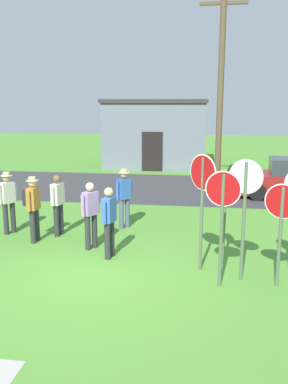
# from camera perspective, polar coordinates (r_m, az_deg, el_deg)

# --- Properties ---
(ground_plane) EXTENTS (80.00, 80.00, 0.00)m
(ground_plane) POSITION_cam_1_polar(r_m,az_deg,el_deg) (8.97, -7.57, -11.39)
(ground_plane) COLOR #518E33
(street_asphalt) EXTENTS (60.00, 6.40, 0.01)m
(street_asphalt) POSITION_cam_1_polar(r_m,az_deg,el_deg) (17.90, 0.65, 0.70)
(street_asphalt) COLOR #38383A
(street_asphalt) RESTS_ON ground
(building_background) EXTENTS (5.77, 4.53, 3.79)m
(building_background) POSITION_cam_1_polar(r_m,az_deg,el_deg) (24.05, 1.80, 8.21)
(building_background) COLOR slate
(building_background) RESTS_ON ground
(utility_pole) EXTENTS (1.80, 0.24, 7.85)m
(utility_pole) POSITION_cam_1_polar(r_m,az_deg,el_deg) (16.80, 10.56, 13.82)
(utility_pole) COLOR brown
(utility_pole) RESTS_ON ground
(stop_sign_leaning_right) EXTENTS (0.54, 0.57, 2.55)m
(stop_sign_leaning_right) POSITION_cam_1_polar(r_m,az_deg,el_deg) (8.76, 8.08, 0.03)
(stop_sign_leaning_right) COLOR #51664C
(stop_sign_leaning_right) RESTS_ON ground
(stop_sign_low_front) EXTENTS (0.63, 0.30, 2.51)m
(stop_sign_low_front) POSITION_cam_1_polar(r_m,az_deg,el_deg) (8.40, 13.81, -1.09)
(stop_sign_low_front) COLOR #51664C
(stop_sign_low_front) RESTS_ON ground
(stop_sign_far_back) EXTENTS (0.68, 0.19, 2.33)m
(stop_sign_far_back) POSITION_cam_1_polar(r_m,az_deg,el_deg) (8.05, 10.81, -2.39)
(stop_sign_far_back) COLOR #51664C
(stop_sign_far_back) RESTS_ON ground
(stop_sign_nearest) EXTENTS (0.64, 0.29, 2.08)m
(stop_sign_nearest) POSITION_cam_1_polar(r_m,az_deg,el_deg) (8.39, 18.51, -3.43)
(stop_sign_nearest) COLOR #51664C
(stop_sign_nearest) RESTS_ON ground
(stop_sign_rear_right) EXTENTS (0.24, 0.59, 2.14)m
(stop_sign_rear_right) POSITION_cam_1_polar(r_m,az_deg,el_deg) (9.23, 11.16, -1.49)
(stop_sign_rear_right) COLOR #51664C
(stop_sign_rear_right) RESTS_ON ground
(person_with_sunhat) EXTENTS (0.41, 0.57, 1.74)m
(person_with_sunhat) POSITION_cam_1_polar(r_m,az_deg,el_deg) (11.03, -15.17, -1.68)
(person_with_sunhat) COLOR #2D2D33
(person_with_sunhat) RESTS_ON ground
(person_in_teal) EXTENTS (0.30, 0.55, 1.69)m
(person_in_teal) POSITION_cam_1_polar(r_m,az_deg,el_deg) (11.42, -11.86, -1.34)
(person_in_teal) COLOR #2D2D33
(person_in_teal) RESTS_ON ground
(person_in_blue) EXTENTS (0.38, 0.49, 1.69)m
(person_in_blue) POSITION_cam_1_polar(r_m,az_deg,el_deg) (10.24, -7.42, -2.75)
(person_in_blue) COLOR #2D2D33
(person_in_blue) RESTS_ON ground
(person_on_left) EXTENTS (0.47, 0.48, 1.74)m
(person_on_left) POSITION_cam_1_polar(r_m,az_deg,el_deg) (11.87, -2.84, -0.29)
(person_on_left) COLOR #4C5670
(person_on_left) RESTS_ON ground
(person_holding_notes) EXTENTS (0.38, 0.49, 1.74)m
(person_holding_notes) POSITION_cam_1_polar(r_m,az_deg,el_deg) (11.95, -18.33, -0.94)
(person_holding_notes) COLOR #2D2D33
(person_holding_notes) RESTS_ON ground
(person_in_dark_shirt) EXTENTS (0.30, 0.56, 1.69)m
(person_in_dark_shirt) POSITION_cam_1_polar(r_m,az_deg,el_deg) (9.59, -4.86, -3.72)
(person_in_dark_shirt) COLOR #2D2D33
(person_in_dark_shirt) RESTS_ON ground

